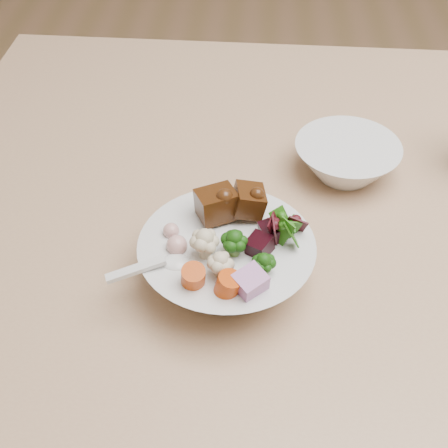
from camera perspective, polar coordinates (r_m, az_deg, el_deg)
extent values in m
cylinder|color=tan|center=(1.42, -12.35, -0.85)|extent=(0.06, 0.06, 0.77)
cylinder|color=tan|center=(1.63, 18.57, -4.52)|extent=(0.03, 0.03, 0.40)
cylinder|color=tan|center=(1.88, 18.21, 2.77)|extent=(0.03, 0.03, 0.40)
sphere|color=#113208|center=(0.66, 0.96, -2.06)|extent=(0.03, 0.03, 0.03)
sphere|color=beige|center=(0.66, -1.76, -2.12)|extent=(0.04, 0.04, 0.04)
cube|color=black|center=(0.68, 4.39, -0.86)|extent=(0.03, 0.03, 0.02)
cube|color=#9D5E9A|center=(0.63, 2.39, -5.44)|extent=(0.04, 0.04, 0.03)
cylinder|color=#C34605|center=(0.63, -2.83, -4.93)|extent=(0.03, 0.03, 0.03)
sphere|color=#CC938F|center=(0.67, -4.33, -1.95)|extent=(0.02, 0.02, 0.02)
ellipsoid|color=silver|center=(0.66, -4.39, -3.58)|extent=(0.04, 0.04, 0.01)
cube|color=silver|center=(0.65, -8.07, -4.12)|extent=(0.06, 0.03, 0.02)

